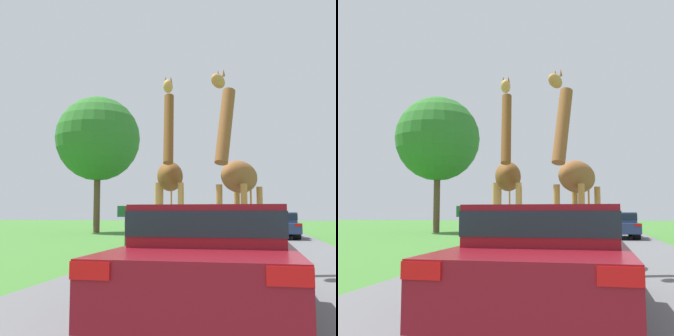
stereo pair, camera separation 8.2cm
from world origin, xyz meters
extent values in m
cube|color=#5B5B5E|center=(0.00, 30.00, 0.00)|extent=(6.82, 120.00, 0.00)
cylinder|color=tan|center=(-1.45, 10.50, 1.03)|extent=(0.15, 0.15, 2.06)
cylinder|color=#2D2319|center=(-1.45, 10.50, 0.05)|extent=(0.20, 0.20, 0.09)
cylinder|color=tan|center=(-2.04, 10.40, 1.03)|extent=(0.15, 0.15, 2.06)
cylinder|color=#2D2319|center=(-2.04, 10.40, 0.05)|extent=(0.20, 0.20, 0.09)
cylinder|color=tan|center=(-1.67, 11.87, 1.03)|extent=(0.15, 0.15, 2.06)
cylinder|color=#2D2319|center=(-1.67, 11.87, 0.05)|extent=(0.20, 0.20, 0.09)
cylinder|color=tan|center=(-2.27, 11.77, 1.03)|extent=(0.15, 0.15, 2.06)
cylinder|color=#2D2319|center=(-2.27, 11.77, 0.05)|extent=(0.20, 0.20, 0.09)
ellipsoid|color=brown|center=(-1.86, 11.13, 2.28)|extent=(1.02, 2.07, 0.80)
cylinder|color=brown|center=(-1.68, 10.10, 3.43)|extent=(0.39, 0.87, 1.93)
ellipsoid|color=tan|center=(-1.62, 9.70, 4.40)|extent=(0.33, 0.59, 0.30)
cylinder|color=tan|center=(-2.01, 12.06, 1.71)|extent=(0.05, 0.05, 1.13)
cone|color=brown|center=(-1.58, 9.87, 4.63)|extent=(0.07, 0.07, 0.16)
cone|color=brown|center=(-1.71, 9.85, 4.63)|extent=(0.07, 0.07, 0.16)
cylinder|color=#B77F3D|center=(0.20, 9.38, 0.97)|extent=(0.15, 0.15, 1.93)
cylinder|color=#2D2319|center=(0.20, 9.38, 0.04)|extent=(0.19, 0.19, 0.09)
cylinder|color=#B77F3D|center=(-0.38, 9.56, 0.97)|extent=(0.15, 0.15, 1.93)
cylinder|color=#2D2319|center=(-0.38, 9.56, 0.04)|extent=(0.19, 0.19, 0.09)
cylinder|color=#B77F3D|center=(0.55, 10.55, 0.97)|extent=(0.15, 0.15, 1.93)
cylinder|color=#2D2319|center=(0.55, 10.55, 0.04)|extent=(0.19, 0.19, 0.09)
cylinder|color=#B77F3D|center=(-0.02, 10.73, 0.97)|extent=(0.15, 0.15, 1.93)
cylinder|color=#2D2319|center=(-0.02, 10.73, 0.04)|extent=(0.19, 0.19, 0.09)
ellipsoid|color=brown|center=(0.09, 10.05, 2.15)|extent=(1.18, 1.87, 0.78)
cylinder|color=brown|center=(-0.19, 9.16, 3.24)|extent=(0.53, 0.90, 1.84)
ellipsoid|color=#B77F3D|center=(-0.30, 8.78, 4.16)|extent=(0.39, 0.61, 0.30)
cylinder|color=#B77F3D|center=(0.33, 10.85, 1.62)|extent=(0.05, 0.05, 1.06)
cone|color=brown|center=(-0.19, 8.92, 4.39)|extent=(0.07, 0.07, 0.16)
cone|color=brown|center=(-0.31, 8.96, 4.39)|extent=(0.07, 0.07, 0.16)
cube|color=maroon|center=(-0.11, 5.38, 0.57)|extent=(1.95, 4.50, 0.62)
cube|color=maroon|center=(-0.11, 5.38, 1.12)|extent=(1.76, 2.02, 0.48)
cube|color=#19232D|center=(-0.11, 5.38, 1.15)|extent=(1.78, 2.04, 0.29)
cube|color=red|center=(-0.91, 3.12, 0.79)|extent=(0.35, 0.03, 0.15)
cube|color=red|center=(0.69, 3.12, 0.79)|extent=(0.35, 0.03, 0.15)
cylinder|color=black|center=(-0.89, 6.73, 0.30)|extent=(0.39, 0.60, 0.60)
cylinder|color=black|center=(0.67, 6.73, 0.30)|extent=(0.39, 0.60, 0.60)
cylinder|color=black|center=(-0.89, 4.03, 0.30)|extent=(0.39, 0.60, 0.60)
cylinder|color=black|center=(0.67, 4.03, 0.30)|extent=(0.39, 0.60, 0.60)
cube|color=navy|center=(1.63, 22.89, 0.55)|extent=(1.90, 4.58, 0.51)
cube|color=navy|center=(1.63, 22.89, 1.07)|extent=(1.71, 2.06, 0.52)
cube|color=#19232D|center=(1.63, 22.89, 1.09)|extent=(1.73, 2.08, 0.31)
cube|color=red|center=(0.84, 20.59, 0.73)|extent=(0.34, 0.03, 0.12)
cube|color=red|center=(2.41, 20.59, 0.73)|extent=(0.34, 0.03, 0.12)
cylinder|color=black|center=(0.86, 24.26, 0.35)|extent=(0.38, 0.70, 0.70)
cylinder|color=black|center=(2.39, 24.26, 0.35)|extent=(0.38, 0.70, 0.70)
cylinder|color=black|center=(0.86, 21.52, 0.35)|extent=(0.38, 0.70, 0.70)
cylinder|color=black|center=(2.39, 21.52, 0.35)|extent=(0.38, 0.70, 0.70)
cube|color=silver|center=(0.92, 28.60, 0.60)|extent=(1.95, 4.26, 0.65)
cube|color=silver|center=(0.92, 28.60, 1.17)|extent=(1.75, 1.92, 0.49)
cube|color=#19232D|center=(0.92, 28.60, 1.20)|extent=(1.77, 1.94, 0.29)
cube|color=red|center=(0.13, 26.46, 0.83)|extent=(0.35, 0.03, 0.16)
cube|color=red|center=(1.72, 26.46, 0.83)|extent=(0.35, 0.03, 0.16)
cylinder|color=black|center=(0.15, 29.88, 0.33)|extent=(0.39, 0.66, 0.66)
cylinder|color=black|center=(1.70, 29.88, 0.33)|extent=(0.39, 0.66, 0.66)
cylinder|color=black|center=(0.15, 27.33, 0.33)|extent=(0.39, 0.66, 0.66)
cylinder|color=black|center=(1.70, 27.33, 0.33)|extent=(0.39, 0.66, 0.66)
cube|color=gray|center=(-1.98, 19.15, 0.55)|extent=(1.86, 4.63, 0.53)
cube|color=gray|center=(-1.98, 19.15, 1.02)|extent=(1.67, 2.08, 0.40)
cube|color=#19232D|center=(-1.98, 19.15, 1.04)|extent=(1.69, 2.10, 0.24)
cube|color=red|center=(-2.74, 16.82, 0.74)|extent=(0.33, 0.03, 0.13)
cube|color=red|center=(-1.22, 16.82, 0.74)|extent=(0.33, 0.03, 0.13)
cylinder|color=black|center=(-2.72, 20.54, 0.34)|extent=(0.37, 0.68, 0.68)
cylinder|color=black|center=(-1.24, 20.54, 0.34)|extent=(0.37, 0.68, 0.68)
cylinder|color=black|center=(-2.72, 17.76, 0.34)|extent=(0.37, 0.68, 0.68)
cylinder|color=black|center=(-1.24, 17.76, 0.34)|extent=(0.37, 0.68, 0.68)
cylinder|color=brown|center=(-10.19, 26.98, 2.79)|extent=(0.44, 0.44, 5.58)
sphere|color=#2D7028|center=(-10.19, 26.98, 6.45)|extent=(5.83, 5.83, 5.83)
cylinder|color=#4C3823|center=(-4.63, 15.92, 0.79)|extent=(0.08, 0.08, 1.58)
cube|color=#1E562D|center=(-4.63, 15.92, 1.36)|extent=(0.70, 0.04, 0.44)
camera|label=1|loc=(0.45, -0.23, 1.26)|focal=45.00mm
camera|label=2|loc=(0.53, -0.21, 1.26)|focal=45.00mm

